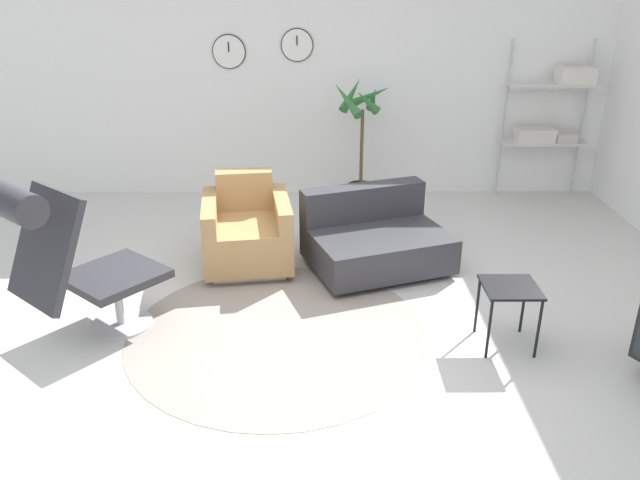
# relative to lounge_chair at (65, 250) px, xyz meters

# --- Properties ---
(ground_plane) EXTENTS (12.00, 12.00, 0.00)m
(ground_plane) POSITION_rel_lounge_chair_xyz_m (1.56, 0.19, -0.71)
(ground_plane) COLOR silver
(wall_back) EXTENTS (12.00, 0.09, 2.80)m
(wall_back) POSITION_rel_lounge_chair_xyz_m (1.56, 3.29, 0.69)
(wall_back) COLOR white
(wall_back) RESTS_ON ground_plane
(round_rug) EXTENTS (2.16, 2.16, 0.01)m
(round_rug) POSITION_rel_lounge_chair_xyz_m (1.36, 0.14, -0.71)
(round_rug) COLOR gray
(round_rug) RESTS_ON ground_plane
(lounge_chair) EXTENTS (1.06, 1.12, 1.22)m
(lounge_chair) POSITION_rel_lounge_chair_xyz_m (0.00, 0.00, 0.00)
(lounge_chair) COLOR #BCBCC1
(lounge_chair) RESTS_ON ground_plane
(armchair_red) EXTENTS (0.84, 0.93, 0.77)m
(armchair_red) POSITION_rel_lounge_chair_xyz_m (1.03, 1.30, -0.42)
(armchair_red) COLOR silver
(armchair_red) RESTS_ON ground_plane
(couch_low) EXTENTS (1.35, 1.19, 0.66)m
(couch_low) POSITION_rel_lounge_chair_xyz_m (2.14, 1.25, -0.48)
(couch_low) COLOR black
(couch_low) RESTS_ON ground_plane
(side_table) EXTENTS (0.37, 0.37, 0.45)m
(side_table) POSITION_rel_lounge_chair_xyz_m (2.93, -0.02, -0.32)
(side_table) COLOR black
(side_table) RESTS_ON ground_plane
(potted_plant) EXTENTS (0.67, 0.68, 1.38)m
(potted_plant) POSITION_rel_lounge_chair_xyz_m (2.11, 2.82, -0.06)
(potted_plant) COLOR #333338
(potted_plant) RESTS_ON ground_plane
(shelf_unit) EXTENTS (0.94, 0.28, 1.73)m
(shelf_unit) POSITION_rel_lounge_chair_xyz_m (4.22, 3.07, 0.26)
(shelf_unit) COLOR #BCBCC1
(shelf_unit) RESTS_ON ground_plane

